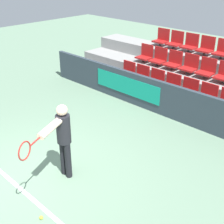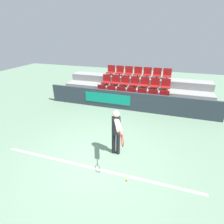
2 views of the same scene
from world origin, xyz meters
The scene contains 24 objects.
ground_plane centered at (0.00, 0.00, 0.00)m, with size 30.00×30.00×0.00m, color slate.
court_baseline centered at (0.00, -0.32, 0.00)m, with size 6.39×0.08×0.01m.
barrier_wall centered at (-0.02, 4.28, 0.50)m, with size 9.02×0.14×0.99m.
bleacher_tier_front centered at (0.00, 4.82, 0.20)m, with size 8.62×0.92×0.41m.
bleacher_tier_middle centered at (0.00, 5.74, 0.41)m, with size 8.62×0.92×0.82m.
bleacher_tier_back centered at (0.00, 6.66, 0.61)m, with size 8.62×0.92×1.22m.
stadium_chair_0 centered at (-1.76, 4.95, 0.67)m, with size 0.50×0.40×0.60m.
stadium_chair_1 centered at (-1.17, 4.95, 0.67)m, with size 0.50×0.40×0.60m.
stadium_chair_2 centered at (-0.59, 4.95, 0.67)m, with size 0.50×0.40×0.60m.
stadium_chair_3 centered at (0.00, 4.95, 0.67)m, with size 0.50×0.40×0.60m.
stadium_chair_4 centered at (0.59, 4.95, 0.67)m, with size 0.50×0.40×0.60m.
stadium_chair_5 centered at (1.17, 4.95, 0.67)m, with size 0.50×0.40×0.60m.
stadium_chair_7 centered at (-1.76, 5.86, 1.07)m, with size 0.50×0.40×0.60m.
stadium_chair_8 centered at (-1.17, 5.86, 1.07)m, with size 0.50×0.40×0.60m.
stadium_chair_9 centered at (-0.59, 5.86, 1.07)m, with size 0.50×0.40×0.60m.
stadium_chair_10 centered at (0.00, 5.86, 1.07)m, with size 0.50×0.40×0.60m.
stadium_chair_11 centered at (0.59, 5.86, 1.07)m, with size 0.50×0.40×0.60m.
stadium_chair_14 centered at (-1.76, 6.78, 1.48)m, with size 0.50×0.40×0.60m.
stadium_chair_15 centered at (-1.17, 6.78, 1.48)m, with size 0.50×0.40×0.60m.
stadium_chair_16 centered at (-0.59, 6.78, 1.48)m, with size 0.50×0.40×0.60m.
stadium_chair_17 centered at (0.00, 6.78, 1.48)m, with size 0.50×0.40×0.60m.
stadium_chair_18 centered at (0.59, 6.78, 1.48)m, with size 0.50×0.40×0.60m.
tennis_player centered at (0.47, 0.52, 0.98)m, with size 0.71×1.42×1.60m.
tennis_ball centered at (1.10, -0.49, 0.03)m, with size 0.07×0.07×0.07m.
Camera 1 is at (4.79, -2.53, 4.05)m, focal length 50.00 mm.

